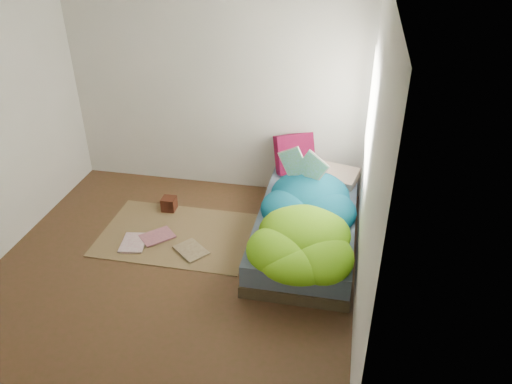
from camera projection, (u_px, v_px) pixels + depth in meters
ground at (173, 269)px, 4.88m from camera, size 3.50×3.50×0.00m
room_walls at (158, 112)px, 4.05m from camera, size 3.54×3.54×2.62m
bed at (306, 227)px, 5.19m from camera, size 1.00×2.00×0.34m
duvet at (305, 211)px, 4.83m from camera, size 0.96×1.84×0.34m
rug at (177, 234)px, 5.36m from camera, size 1.60×1.10×0.01m
pillow_floral at (333, 176)px, 5.68m from camera, size 0.60×0.45×0.12m
pillow_magenta at (295, 153)px, 5.80m from camera, size 0.46×0.35×0.45m
open_book at (303, 157)px, 5.15m from camera, size 0.47×0.26×0.28m
wooden_box at (169, 204)px, 5.74m from camera, size 0.16×0.16×0.15m
floor_book_a at (122, 243)px, 5.20m from camera, size 0.30×0.38×0.03m
floor_book_b at (152, 231)px, 5.38m from camera, size 0.41×0.41×0.03m
floor_book_c at (181, 255)px, 5.02m from camera, size 0.42×0.40×0.03m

